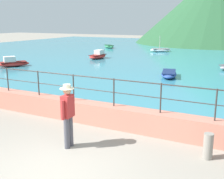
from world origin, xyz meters
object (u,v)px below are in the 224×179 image
object	(u,v)px
boat_3	(109,46)
boat_4	(13,63)
person_walking	(68,113)
boat_2	(160,50)
boat_7	(169,74)
boat_6	(98,56)
bollard	(208,146)

from	to	relation	value
boat_3	boat_4	world-z (taller)	boat_4
person_walking	boat_4	bearing A→B (deg)	141.16
person_walking	boat_2	distance (m)	24.89
boat_4	boat_7	bearing A→B (deg)	6.18
boat_3	boat_6	world-z (taller)	boat_6
bollard	boat_2	world-z (taller)	boat_2
person_walking	boat_6	size ratio (longest dim) A/B	0.75
boat_2	boat_4	distance (m)	16.40
boat_3	boat_6	size ratio (longest dim) A/B	0.97
boat_6	boat_2	bearing A→B (deg)	67.85
person_walking	boat_3	bearing A→B (deg)	115.16
bollard	boat_4	bearing A→B (deg)	151.00
boat_4	person_walking	bearing A→B (deg)	-38.84
boat_3	bollard	bearing A→B (deg)	-57.86
person_walking	boat_3	world-z (taller)	person_walking
boat_2	boat_4	xyz separation A→B (m)	(-6.67, -14.98, 0.07)
boat_4	boat_2	bearing A→B (deg)	66.00
boat_4	boat_7	size ratio (longest dim) A/B	0.98
bollard	boat_3	size ratio (longest dim) A/B	0.29
boat_7	bollard	bearing A→B (deg)	-69.08
person_walking	bollard	world-z (taller)	person_walking
boat_7	boat_6	bearing A→B (deg)	145.14
person_walking	boat_4	xyz separation A→B (m)	(-11.67, 9.39, -0.65)
boat_4	boat_3	bearing A→B (deg)	91.72
bollard	boat_2	distance (m)	24.87
boat_6	boat_4	bearing A→B (deg)	-116.11
boat_4	bollard	bearing A→B (deg)	-29.00
boat_7	person_walking	bearing A→B (deg)	-88.90
bollard	boat_7	world-z (taller)	bollard
boat_2	boat_3	bearing A→B (deg)	167.97
boat_2	boat_6	bearing A→B (deg)	-112.15
boat_2	boat_3	distance (m)	7.33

